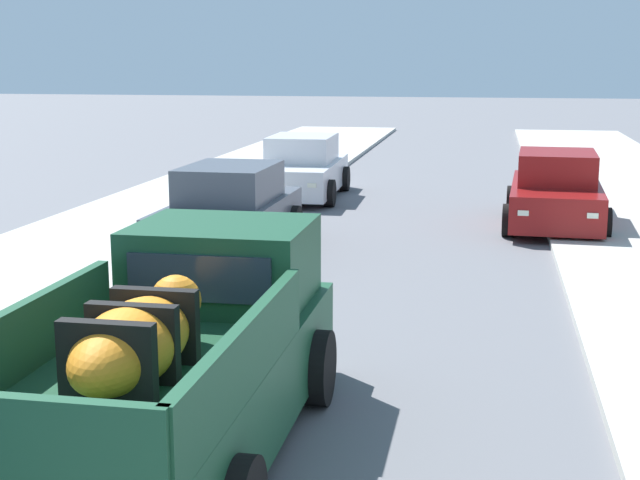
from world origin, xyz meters
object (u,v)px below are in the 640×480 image
Objects in this scene: car_left_near at (229,211)px; car_left_mid at (556,192)px; car_right_near at (302,169)px; pickup_truck at (177,365)px.

car_left_near is 0.99× the size of car_left_mid.
car_right_near is at bearing 153.95° from car_left_mid.
car_left_near and car_right_near have the same top height.
car_left_near is at bearing -149.39° from car_left_mid.
car_left_mid is at bearing 30.61° from car_left_near.
pickup_truck is 1.21× the size of car_right_near.
car_left_near is 6.41m from car_right_near.
car_right_near is 6.61m from car_left_mid.
car_left_near and car_left_mid have the same top height.
car_right_near is (-1.97, 14.73, -0.10)m from pickup_truck.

